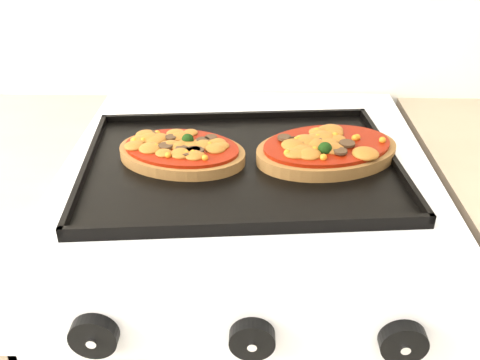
{
  "coord_description": "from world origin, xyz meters",
  "views": [
    {
      "loc": [
        -0.0,
        0.94,
        1.32
      ],
      "look_at": [
        -0.02,
        1.61,
        0.92
      ],
      "focal_mm": 40.0,
      "sensor_mm": 36.0,
      "label": 1
    }
  ],
  "objects_px": {
    "stove": "(246,354)",
    "pizza_right": "(327,148)",
    "baking_tray": "(241,163)",
    "pizza_left": "(182,151)"
  },
  "relations": [
    {
      "from": "baking_tray",
      "to": "pizza_right",
      "type": "distance_m",
      "value": 0.14
    },
    {
      "from": "stove",
      "to": "pizza_left",
      "type": "distance_m",
      "value": 0.49
    },
    {
      "from": "baking_tray",
      "to": "pizza_right",
      "type": "relative_size",
      "value": 2.11
    },
    {
      "from": "stove",
      "to": "pizza_right",
      "type": "distance_m",
      "value": 0.5
    },
    {
      "from": "stove",
      "to": "pizza_right",
      "type": "bearing_deg",
      "value": -5.37
    },
    {
      "from": "stove",
      "to": "pizza_right",
      "type": "height_order",
      "value": "pizza_right"
    },
    {
      "from": "pizza_left",
      "to": "pizza_right",
      "type": "relative_size",
      "value": 0.89
    },
    {
      "from": "stove",
      "to": "pizza_left",
      "type": "relative_size",
      "value": 4.5
    },
    {
      "from": "baking_tray",
      "to": "pizza_left",
      "type": "relative_size",
      "value": 2.37
    },
    {
      "from": "pizza_right",
      "to": "stove",
      "type": "bearing_deg",
      "value": 174.63
    }
  ]
}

